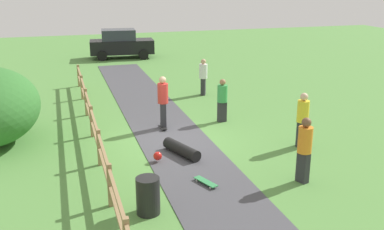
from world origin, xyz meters
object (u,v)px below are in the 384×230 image
object	(u,v)px
bystander_white	(203,75)
skater_riding	(163,99)
trash_bin	(148,196)
skateboard_loose	(206,182)
parked_car_black	(121,44)
bystander_yellow	(303,117)
bystander_orange	(305,147)
skater_fallen	(180,150)
bystander_green	(222,98)

from	to	relation	value
bystander_white	skater_riding	bearing A→B (deg)	-124.68
trash_bin	skateboard_loose	bearing A→B (deg)	30.14
trash_bin	parked_car_black	xyz separation A→B (m)	(2.44, 21.01, 0.51)
skater_riding	parked_car_black	distance (m)	15.17
trash_bin	skateboard_loose	distance (m)	2.07
skateboard_loose	bystander_yellow	distance (m)	4.36
bystander_orange	parked_car_black	world-z (taller)	parked_car_black
skater_fallen	parked_car_black	xyz separation A→B (m)	(0.81, 17.84, 0.76)
skateboard_loose	bystander_green	distance (m)	5.58
parked_car_black	bystander_yellow	bearing A→B (deg)	-80.05
trash_bin	bystander_white	xyz separation A→B (m)	(4.65, 10.04, 0.48)
bystander_white	parked_car_black	bearing A→B (deg)	101.42
skateboard_loose	parked_car_black	distance (m)	20.01
skater_fallen	bystander_white	bearing A→B (deg)	66.27
skateboard_loose	skater_fallen	bearing A→B (deg)	93.61
bystander_white	parked_car_black	xyz separation A→B (m)	(-2.21, 10.96, 0.03)
bystander_green	bystander_orange	bearing A→B (deg)	-87.64
trash_bin	bystander_orange	distance (m)	4.38
bystander_green	skater_fallen	bearing A→B (deg)	-130.66
skater_fallen	bystander_orange	world-z (taller)	bystander_orange
trash_bin	bystander_green	bearing A→B (deg)	55.86
trash_bin	skateboard_loose	world-z (taller)	trash_bin
bystander_yellow	bystander_green	bearing A→B (deg)	115.59
skateboard_loose	bystander_green	size ratio (longest dim) A/B	0.49
skater_fallen	bystander_yellow	bearing A→B (deg)	-5.08
skater_riding	bystander_white	world-z (taller)	skater_riding
skateboard_loose	bystander_yellow	size ratio (longest dim) A/B	0.45
bystander_yellow	bystander_white	xyz separation A→B (m)	(-0.98, 7.24, -0.07)
skater_fallen	parked_car_black	world-z (taller)	parked_car_black
skater_fallen	parked_car_black	bearing A→B (deg)	87.40
skateboard_loose	bystander_yellow	bearing A→B (deg)	24.77
skater_riding	bystander_yellow	xyz separation A→B (m)	(3.88, -3.05, -0.10)
skateboard_loose	parked_car_black	size ratio (longest dim) A/B	0.19
skater_riding	bystander_yellow	world-z (taller)	skater_riding
skater_fallen	parked_car_black	distance (m)	17.88
trash_bin	bystander_green	size ratio (longest dim) A/B	0.54
skater_riding	bystander_yellow	size ratio (longest dim) A/B	1.07
trash_bin	parked_car_black	world-z (taller)	parked_car_black
trash_bin	skater_riding	size ratio (longest dim) A/B	0.47
trash_bin	bystander_yellow	bearing A→B (deg)	26.51
bystander_yellow	bystander_orange	size ratio (longest dim) A/B	0.99
trash_bin	bystander_yellow	size ratio (longest dim) A/B	0.50
bystander_yellow	bystander_orange	distance (m)	2.70
skater_riding	bystander_green	world-z (taller)	skater_riding
bystander_white	bystander_green	bearing A→B (deg)	-98.00
bystander_yellow	bystander_white	bearing A→B (deg)	97.69
bystander_green	bystander_white	size ratio (longest dim) A/B	0.98
bystander_green	parked_car_black	xyz separation A→B (m)	(-1.65, 14.98, 0.05)
skater_riding	bystander_orange	xyz separation A→B (m)	(2.56, -5.41, -0.09)
skater_fallen	bystander_orange	size ratio (longest dim) A/B	0.85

